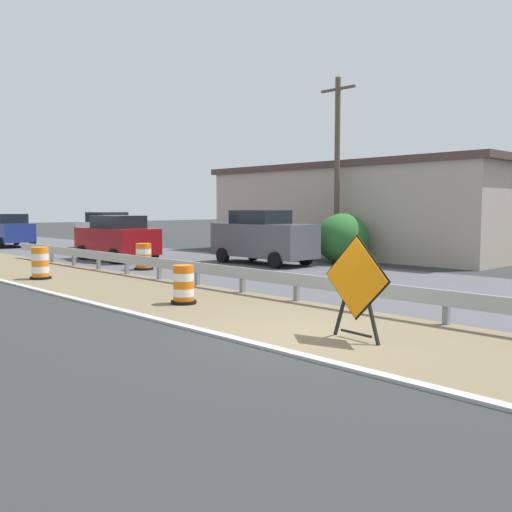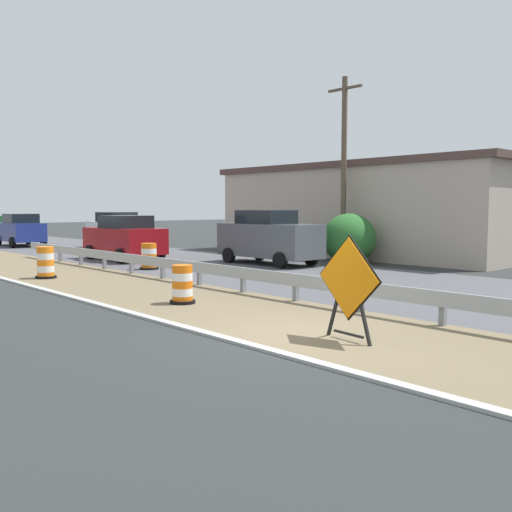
{
  "view_description": "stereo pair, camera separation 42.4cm",
  "coord_description": "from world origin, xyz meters",
  "views": [
    {
      "loc": [
        -7.96,
        -6.91,
        2.37
      ],
      "look_at": [
        2.54,
        4.08,
        1.07
      ],
      "focal_mm": 40.23,
      "sensor_mm": 36.0,
      "label": 1
    },
    {
      "loc": [
        -7.65,
        -7.2,
        2.37
      ],
      "look_at": [
        2.54,
        4.08,
        1.07
      ],
      "focal_mm": 40.23,
      "sensor_mm": 36.0,
      "label": 2
    }
  ],
  "objects": [
    {
      "name": "ground_plane",
      "position": [
        0.0,
        0.0,
        0.0
      ],
      "size": [
        160.0,
        160.0,
        0.0
      ],
      "primitive_type": "plane",
      "color": "#2B2D2D"
    },
    {
      "name": "traffic_barrel_mid",
      "position": [
        3.92,
        11.7,
        0.45
      ],
      "size": [
        0.72,
        0.72,
        1.0
      ],
      "color": "orange",
      "rests_on": "ground"
    },
    {
      "name": "car_lead_far_lane",
      "position": [
        5.1,
        28.34,
        0.99
      ],
      "size": [
        2.14,
        4.15,
        1.98
      ],
      "rotation": [
        0.0,
        0.0,
        1.54
      ],
      "color": "navy",
      "rests_on": "ground"
    },
    {
      "name": "guardrail_median",
      "position": [
        2.65,
        -1.3,
        0.52
      ],
      "size": [
        0.18,
        42.81,
        0.71
      ],
      "color": "#999EA3",
      "rests_on": "ground"
    },
    {
      "name": "curb_near_edge",
      "position": [
        -1.3,
        0.0,
        0.0
      ],
      "size": [
        0.2,
        120.0,
        0.11
      ],
      "primitive_type": "cube",
      "color": "#ADADA8",
      "rests_on": "ground"
    },
    {
      "name": "car_trailing_near_lane",
      "position": [
        8.74,
        10.15,
        1.12
      ],
      "size": [
        2.03,
        4.73,
        2.24
      ],
      "rotation": [
        0.0,
        0.0,
        -1.57
      ],
      "color": "#4C5156",
      "rests_on": "ground"
    },
    {
      "name": "far_lane_asphalt",
      "position": [
        7.0,
        0.0,
        0.0
      ],
      "size": [
        8.22,
        120.0,
        0.0
      ],
      "primitive_type": "cube",
      "color": "#4C4C51",
      "rests_on": "ground"
    },
    {
      "name": "bush_roadside",
      "position": [
        11.34,
        7.99,
        1.06
      ],
      "size": [
        2.26,
        2.26,
        2.11
      ],
      "primitive_type": "ellipsoid",
      "color": "#286028",
      "rests_on": "ground"
    },
    {
      "name": "traffic_barrel_close",
      "position": [
        -0.11,
        11.62,
        0.48
      ],
      "size": [
        0.69,
        0.69,
        1.06
      ],
      "color": "orange",
      "rests_on": "ground"
    },
    {
      "name": "car_lead_near_lane",
      "position": [
        5.2,
        15.85,
        1.0
      ],
      "size": [
        2.16,
        4.27,
        2.0
      ],
      "rotation": [
        0.0,
        0.0,
        1.57
      ],
      "color": "maroon",
      "rests_on": "ground"
    },
    {
      "name": "warning_sign_diamond",
      "position": [
        0.29,
        -0.85,
        1.04
      ],
      "size": [
        0.2,
        1.52,
        1.9
      ],
      "rotation": [
        0.0,
        0.0,
        3.03
      ],
      "color": "black",
      "rests_on": "ground"
    },
    {
      "name": "roadside_shop_near",
      "position": [
        15.99,
        10.27,
        2.25
      ],
      "size": [
        6.89,
        15.85,
        4.47
      ],
      "color": "#AD9E8E",
      "rests_on": "ground"
    },
    {
      "name": "median_dirt_strip",
      "position": [
        0.84,
        0.0,
        0.0
      ],
      "size": [
        4.09,
        120.0,
        0.01
      ],
      "primitive_type": "cube",
      "color": "#706047",
      "rests_on": "ground"
    },
    {
      "name": "car_distant_a",
      "position": [
        8.67,
        22.81,
        1.04
      ],
      "size": [
        2.08,
        4.52,
        2.09
      ],
      "rotation": [
        0.0,
        0.0,
        -1.58
      ],
      "color": "silver",
      "rests_on": "ground"
    },
    {
      "name": "utility_pole_near",
      "position": [
        12.1,
        8.94,
        4.14
      ],
      "size": [
        0.24,
        1.8,
        7.97
      ],
      "color": "brown",
      "rests_on": "ground"
    },
    {
      "name": "traffic_barrel_nearest",
      "position": [
        0.39,
        4.4,
        0.43
      ],
      "size": [
        0.63,
        0.63,
        0.95
      ],
      "color": "orange",
      "rests_on": "ground"
    }
  ]
}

